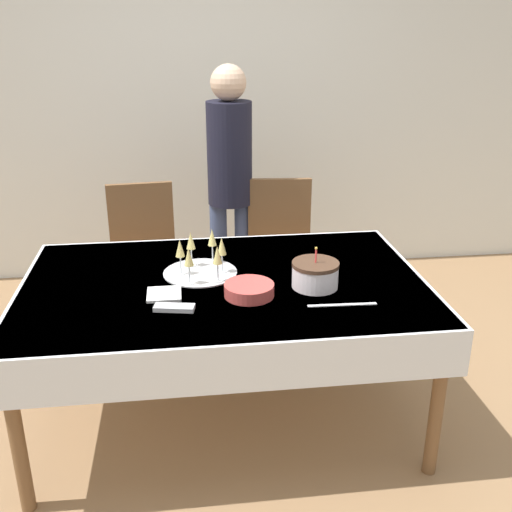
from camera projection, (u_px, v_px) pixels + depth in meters
ground_plane at (227, 414)px, 3.08m from camera, size 12.00×12.00×0.00m
wall_back at (202, 98)px, 4.41m from camera, size 8.00×0.05×2.70m
dining_table at (224, 300)px, 2.84m from camera, size 1.88×1.21×0.75m
dining_chair_far_left at (144, 256)px, 3.69m from camera, size 0.46×0.46×0.97m
dining_chair_far_right at (280, 250)px, 3.79m from camera, size 0.46×0.46×0.97m
birthday_cake at (315, 274)px, 2.72m from camera, size 0.21×0.21×0.19m
champagne_tray at (201, 259)px, 2.86m from camera, size 0.36×0.36×0.18m
plate_stack_main at (249, 290)px, 2.64m from camera, size 0.22×0.22×0.06m
cake_knife at (342, 305)px, 2.56m from camera, size 0.30×0.03×0.00m
fork_pile at (174, 308)px, 2.52m from camera, size 0.18×0.09×0.02m
napkin_pile at (164, 294)px, 2.65m from camera, size 0.15×0.15×0.01m
person_standing at (230, 173)px, 3.75m from camera, size 0.28×0.28×1.65m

